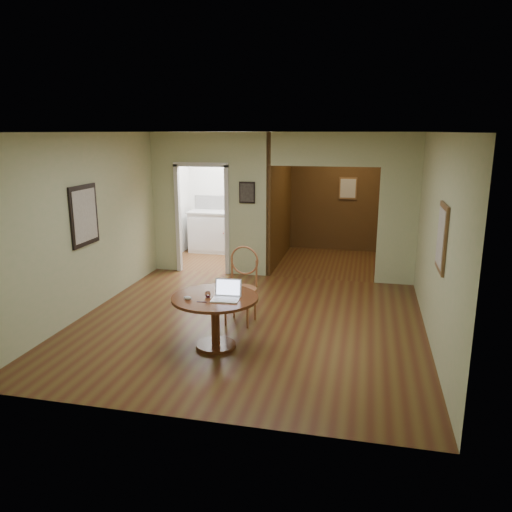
% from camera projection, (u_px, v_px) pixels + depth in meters
% --- Properties ---
extents(floor, '(5.00, 5.00, 0.00)m').
position_uv_depth(floor, '(247.00, 324.00, 7.21)').
color(floor, '#4F2716').
rests_on(floor, ground).
extents(room_shell, '(5.20, 7.50, 5.00)m').
position_uv_depth(room_shell, '(261.00, 205.00, 9.93)').
color(room_shell, silver).
rests_on(room_shell, ground).
extents(dining_table, '(1.10, 1.10, 0.69)m').
position_uv_depth(dining_table, '(215.00, 310.00, 6.33)').
color(dining_table, '#5B2816').
rests_on(dining_table, ground).
extents(chair, '(0.52, 0.52, 1.11)m').
position_uv_depth(chair, '(242.00, 281.00, 7.19)').
color(chair, '#AE633D').
rests_on(chair, ground).
extents(open_laptop, '(0.35, 0.31, 0.24)m').
position_uv_depth(open_laptop, '(227.00, 294.00, 6.19)').
color(open_laptop, white).
rests_on(open_laptop, dining_table).
extents(closed_laptop, '(0.35, 0.28, 0.02)m').
position_uv_depth(closed_laptop, '(227.00, 288.00, 6.58)').
color(closed_laptop, silver).
rests_on(closed_laptop, dining_table).
extents(mouse, '(0.11, 0.07, 0.04)m').
position_uv_depth(mouse, '(188.00, 298.00, 6.17)').
color(mouse, white).
rests_on(mouse, dining_table).
extents(wine_glass, '(0.08, 0.08, 0.09)m').
position_uv_depth(wine_glass, '(208.00, 294.00, 6.24)').
color(wine_glass, white).
rests_on(wine_glass, dining_table).
extents(pen, '(0.13, 0.02, 0.01)m').
position_uv_depth(pen, '(202.00, 302.00, 6.08)').
color(pen, '#0C1657').
rests_on(pen, dining_table).
extents(kitchen_cabinet, '(2.06, 0.60, 0.94)m').
position_uv_depth(kitchen_cabinet, '(233.00, 232.00, 11.35)').
color(kitchen_cabinet, white).
rests_on(kitchen_cabinet, ground).
extents(grocery_bag, '(0.36, 0.32, 0.33)m').
position_uv_depth(grocery_bag, '(258.00, 206.00, 11.08)').
color(grocery_bag, beige).
rests_on(grocery_bag, kitchen_cabinet).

